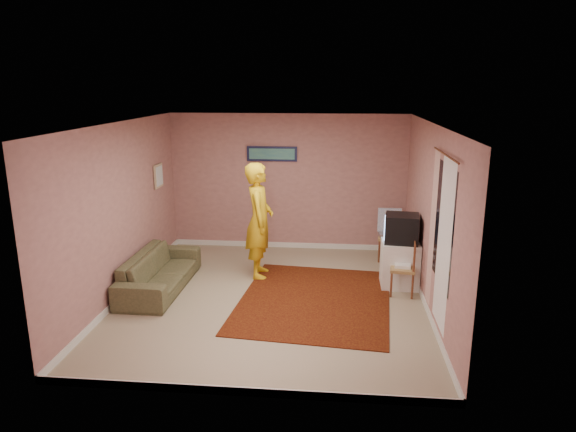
# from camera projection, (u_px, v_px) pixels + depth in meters

# --- Properties ---
(ground) EXTENTS (5.00, 5.00, 0.00)m
(ground) POSITION_uv_depth(u_px,v_px,m) (272.00, 298.00, 7.72)
(ground) COLOR gray
(ground) RESTS_ON ground
(wall_back) EXTENTS (4.50, 0.02, 2.60)m
(wall_back) POSITION_uv_depth(u_px,v_px,m) (288.00, 182.00, 9.80)
(wall_back) COLOR tan
(wall_back) RESTS_ON ground
(wall_front) EXTENTS (4.50, 0.02, 2.60)m
(wall_front) POSITION_uv_depth(u_px,v_px,m) (239.00, 279.00, 4.98)
(wall_front) COLOR tan
(wall_front) RESTS_ON ground
(wall_left) EXTENTS (0.02, 5.00, 2.60)m
(wall_left) POSITION_uv_depth(u_px,v_px,m) (121.00, 211.00, 7.60)
(wall_left) COLOR tan
(wall_left) RESTS_ON ground
(wall_right) EXTENTS (0.02, 5.00, 2.60)m
(wall_right) POSITION_uv_depth(u_px,v_px,m) (431.00, 219.00, 7.18)
(wall_right) COLOR tan
(wall_right) RESTS_ON ground
(ceiling) EXTENTS (4.50, 5.00, 0.02)m
(ceiling) POSITION_uv_depth(u_px,v_px,m) (271.00, 124.00, 7.06)
(ceiling) COLOR white
(ceiling) RESTS_ON wall_back
(baseboard_back) EXTENTS (4.50, 0.02, 0.10)m
(baseboard_back) POSITION_uv_depth(u_px,v_px,m) (288.00, 245.00, 10.10)
(baseboard_back) COLOR silver
(baseboard_back) RESTS_ON ground
(baseboard_front) EXTENTS (4.50, 0.02, 0.10)m
(baseboard_front) POSITION_uv_depth(u_px,v_px,m) (242.00, 391.00, 5.30)
(baseboard_front) COLOR silver
(baseboard_front) RESTS_ON ground
(baseboard_left) EXTENTS (0.02, 5.00, 0.10)m
(baseboard_left) POSITION_uv_depth(u_px,v_px,m) (128.00, 290.00, 7.91)
(baseboard_left) COLOR silver
(baseboard_left) RESTS_ON ground
(baseboard_right) EXTENTS (0.02, 5.00, 0.10)m
(baseboard_right) POSITION_uv_depth(u_px,v_px,m) (424.00, 301.00, 7.50)
(baseboard_right) COLOR silver
(baseboard_right) RESTS_ON ground
(window) EXTENTS (0.01, 1.10, 1.50)m
(window) POSITION_uv_depth(u_px,v_px,m) (444.00, 226.00, 6.28)
(window) COLOR black
(window) RESTS_ON wall_right
(curtain_sheer) EXTENTS (0.01, 0.75, 2.10)m
(curtain_sheer) POSITION_uv_depth(u_px,v_px,m) (444.00, 245.00, 6.19)
(curtain_sheer) COLOR white
(curtain_sheer) RESTS_ON wall_right
(curtain_floral) EXTENTS (0.01, 0.35, 2.10)m
(curtain_floral) POSITION_uv_depth(u_px,v_px,m) (432.00, 229.00, 6.86)
(curtain_floral) COLOR beige
(curtain_floral) RESTS_ON wall_right
(curtain_rod) EXTENTS (0.02, 1.40, 0.02)m
(curtain_rod) POSITION_uv_depth(u_px,v_px,m) (446.00, 155.00, 6.07)
(curtain_rod) COLOR brown
(curtain_rod) RESTS_ON wall_right
(picture_back) EXTENTS (0.95, 0.04, 0.28)m
(picture_back) POSITION_uv_depth(u_px,v_px,m) (272.00, 154.00, 9.66)
(picture_back) COLOR #15183B
(picture_back) RESTS_ON wall_back
(picture_left) EXTENTS (0.04, 0.38, 0.42)m
(picture_left) POSITION_uv_depth(u_px,v_px,m) (159.00, 176.00, 9.07)
(picture_left) COLOR tan
(picture_left) RESTS_ON wall_left
(area_rug) EXTENTS (2.43, 2.92, 0.01)m
(area_rug) POSITION_uv_depth(u_px,v_px,m) (315.00, 300.00, 7.65)
(area_rug) COLOR black
(area_rug) RESTS_ON ground
(tv_cabinet) EXTENTS (0.58, 0.52, 0.73)m
(tv_cabinet) POSITION_uv_depth(u_px,v_px,m) (400.00, 264.00, 8.11)
(tv_cabinet) COLOR white
(tv_cabinet) RESTS_ON ground
(crt_tv) EXTENTS (0.56, 0.51, 0.44)m
(crt_tv) POSITION_uv_depth(u_px,v_px,m) (401.00, 228.00, 7.96)
(crt_tv) COLOR black
(crt_tv) RESTS_ON tv_cabinet
(chair_a) EXTENTS (0.45, 0.43, 0.48)m
(chair_a) POSITION_uv_depth(u_px,v_px,m) (390.00, 232.00, 9.26)
(chair_a) COLOR tan
(chair_a) RESTS_ON ground
(dvd_player) EXTENTS (0.41, 0.32, 0.07)m
(dvd_player) POSITION_uv_depth(u_px,v_px,m) (390.00, 235.00, 9.27)
(dvd_player) COLOR #AAAAAE
(dvd_player) RESTS_ON chair_a
(blue_throw) EXTENTS (0.42, 0.05, 0.44)m
(blue_throw) POSITION_uv_depth(u_px,v_px,m) (389.00, 220.00, 9.40)
(blue_throw) COLOR #819BD3
(blue_throw) RESTS_ON chair_a
(chair_b) EXTENTS (0.41, 0.43, 0.46)m
(chair_b) POSITION_uv_depth(u_px,v_px,m) (403.00, 262.00, 7.76)
(chair_b) COLOR tan
(chair_b) RESTS_ON ground
(game_console) EXTENTS (0.26, 0.21, 0.05)m
(game_console) POSITION_uv_depth(u_px,v_px,m) (403.00, 266.00, 7.77)
(game_console) COLOR white
(game_console) RESTS_ON chair_b
(sofa) EXTENTS (0.79, 1.98, 0.58)m
(sofa) POSITION_uv_depth(u_px,v_px,m) (160.00, 271.00, 8.03)
(sofa) COLOR brown
(sofa) RESTS_ON ground
(person) EXTENTS (0.52, 0.74, 1.91)m
(person) POSITION_uv_depth(u_px,v_px,m) (259.00, 220.00, 8.41)
(person) COLOR gold
(person) RESTS_ON ground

